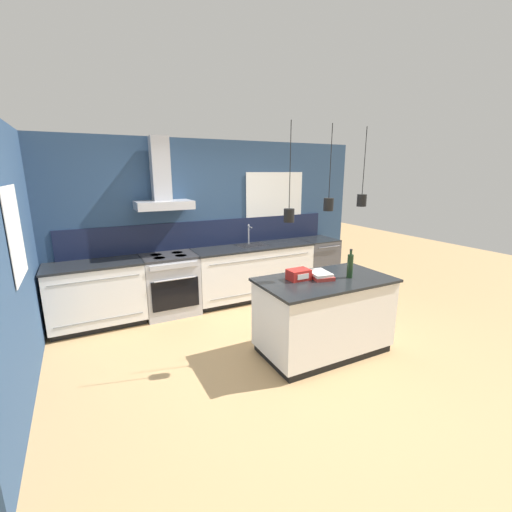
% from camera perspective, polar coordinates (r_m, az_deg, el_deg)
% --- Properties ---
extents(ground_plane, '(16.00, 16.00, 0.00)m').
position_cam_1_polar(ground_plane, '(4.30, 1.78, -15.53)').
color(ground_plane, tan).
rests_on(ground_plane, ground).
extents(wall_back, '(5.60, 2.39, 2.60)m').
position_cam_1_polar(wall_back, '(5.61, -8.42, 6.02)').
color(wall_back, navy).
rests_on(wall_back, ground_plane).
extents(wall_left, '(0.08, 3.80, 2.60)m').
position_cam_1_polar(wall_left, '(4.09, -35.07, -0.02)').
color(wall_left, navy).
rests_on(wall_left, ground_plane).
extents(counter_run_left, '(1.25, 0.64, 0.91)m').
position_cam_1_polar(counter_run_left, '(5.23, -24.99, -5.84)').
color(counter_run_left, black).
rests_on(counter_run_left, ground_plane).
extents(counter_run_sink, '(2.05, 0.64, 1.24)m').
position_cam_1_polar(counter_run_sink, '(5.79, -0.44, -2.63)').
color(counter_run_sink, black).
rests_on(counter_run_sink, ground_plane).
extents(oven_range, '(0.79, 0.66, 0.91)m').
position_cam_1_polar(oven_range, '(5.34, -14.09, -4.60)').
color(oven_range, '#B5B5BA').
rests_on(oven_range, ground_plane).
extents(dishwasher, '(0.61, 0.65, 0.91)m').
position_cam_1_polar(dishwasher, '(6.47, 10.07, -1.13)').
color(dishwasher, '#4C4C51').
rests_on(dishwasher, ground_plane).
extents(kitchen_island, '(1.55, 0.87, 0.91)m').
position_cam_1_polar(kitchen_island, '(4.18, 11.18, -9.65)').
color(kitchen_island, black).
rests_on(kitchen_island, ground_plane).
extents(bottle_on_island, '(0.07, 0.07, 0.34)m').
position_cam_1_polar(bottle_on_island, '(4.10, 15.41, -1.55)').
color(bottle_on_island, '#193319').
rests_on(bottle_on_island, kitchen_island).
extents(book_stack, '(0.28, 0.35, 0.07)m').
position_cam_1_polar(book_stack, '(4.03, 10.65, -3.13)').
color(book_stack, '#B2332D').
rests_on(book_stack, kitchen_island).
extents(red_supply_box, '(0.25, 0.19, 0.12)m').
position_cam_1_polar(red_supply_box, '(3.93, 7.11, -3.08)').
color(red_supply_box, red).
rests_on(red_supply_box, kitchen_island).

